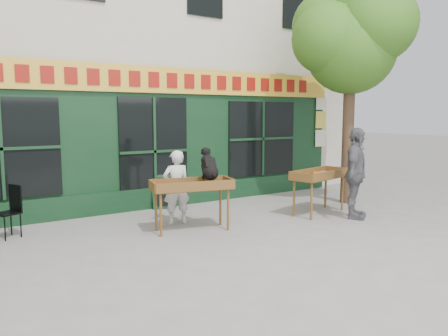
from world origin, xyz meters
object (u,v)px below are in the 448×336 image
(book_cart_right, at_px, (319,177))
(man_right, at_px, (356,173))
(book_cart_center, at_px, (192,188))
(dog, at_px, (209,163))
(woman, at_px, (176,187))

(book_cart_right, relative_size, man_right, 0.83)
(book_cart_center, xyz_separation_m, dog, (0.35, -0.05, 0.47))
(book_cart_center, bearing_deg, man_right, -3.80)
(man_right, bearing_deg, woman, 120.75)
(woman, relative_size, man_right, 0.77)
(dog, xyz_separation_m, woman, (-0.35, 0.70, -0.54))
(book_cart_right, bearing_deg, man_right, -81.20)
(woman, distance_m, book_cart_right, 3.23)
(book_cart_center, bearing_deg, woman, 102.98)
(book_cart_center, relative_size, book_cart_right, 1.00)
(woman, relative_size, book_cart_right, 0.94)
(book_cart_right, height_order, man_right, man_right)
(book_cart_center, xyz_separation_m, woman, (0.00, 0.65, -0.07))
(book_cart_right, bearing_deg, woman, 150.38)
(man_right, bearing_deg, dog, 129.27)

